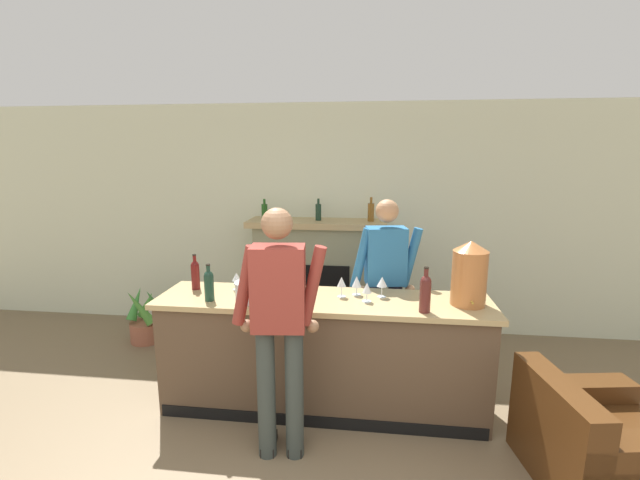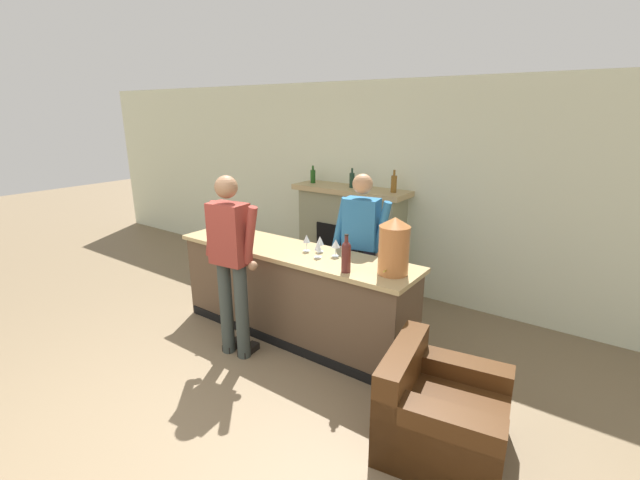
# 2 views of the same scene
# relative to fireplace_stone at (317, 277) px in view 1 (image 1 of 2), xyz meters

# --- Properties ---
(wall_back_panel) EXTENTS (12.00, 0.07, 2.75)m
(wall_back_panel) POSITION_rel_fireplace_stone_xyz_m (0.33, 0.26, 0.67)
(wall_back_panel) COLOR beige
(wall_back_panel) RESTS_ON ground_plane
(bar_counter) EXTENTS (2.76, 0.66, 0.99)m
(bar_counter) POSITION_rel_fireplace_stone_xyz_m (0.25, -1.56, -0.21)
(bar_counter) COLOR brown
(bar_counter) RESTS_ON ground_plane
(fireplace_stone) EXTENTS (1.61, 0.52, 1.68)m
(fireplace_stone) POSITION_rel_fireplace_stone_xyz_m (0.00, 0.00, 0.00)
(fireplace_stone) COLOR gray
(fireplace_stone) RESTS_ON ground_plane
(armchair_black) EXTENTS (0.96, 0.97, 0.74)m
(armchair_black) POSITION_rel_fireplace_stone_xyz_m (2.11, -2.21, -0.45)
(armchair_black) COLOR #462710
(armchair_black) RESTS_ON ground_plane
(potted_plant_corner) EXTENTS (0.42, 0.40, 0.69)m
(potted_plant_corner) POSITION_rel_fireplace_stone_xyz_m (-1.95, -0.49, -0.45)
(potted_plant_corner) COLOR #9F5942
(potted_plant_corner) RESTS_ON ground_plane
(person_customer) EXTENTS (0.66, 0.33, 1.82)m
(person_customer) POSITION_rel_fireplace_stone_xyz_m (0.02, -2.20, 0.30)
(person_customer) COLOR #353C38
(person_customer) RESTS_ON ground_plane
(person_bartender) EXTENTS (0.65, 0.35, 1.76)m
(person_bartender) POSITION_rel_fireplace_stone_xyz_m (0.77, -1.04, 0.27)
(person_bartender) COLOR #312E45
(person_bartender) RESTS_ON ground_plane
(copper_dispenser) EXTENTS (0.27, 0.31, 0.52)m
(copper_dispenser) POSITION_rel_fireplace_stone_xyz_m (1.41, -1.56, 0.54)
(copper_dispenser) COLOR #B06937
(copper_dispenser) RESTS_ON bar_counter
(ice_bucket_steel) EXTENTS (0.23, 0.23, 0.17)m
(ice_bucket_steel) POSITION_rel_fireplace_stone_xyz_m (-0.33, -1.71, 0.36)
(ice_bucket_steel) COLOR silver
(ice_bucket_steel) RESTS_ON bar_counter
(wine_bottle_port_short) EXTENTS (0.08, 0.08, 0.31)m
(wine_bottle_port_short) POSITION_rel_fireplace_stone_xyz_m (-0.66, -1.72, 0.42)
(wine_bottle_port_short) COLOR #183728
(wine_bottle_port_short) RESTS_ON bar_counter
(wine_bottle_burgundy_dark) EXTENTS (0.07, 0.07, 0.32)m
(wine_bottle_burgundy_dark) POSITION_rel_fireplace_stone_xyz_m (-0.89, -1.45, 0.42)
(wine_bottle_burgundy_dark) COLOR #591312
(wine_bottle_burgundy_dark) RESTS_ON bar_counter
(wine_bottle_cabernet_heavy) EXTENTS (0.08, 0.08, 0.35)m
(wine_bottle_cabernet_heavy) POSITION_rel_fireplace_stone_xyz_m (1.05, -1.77, 0.44)
(wine_bottle_cabernet_heavy) COLOR #51201D
(wine_bottle_cabernet_heavy) RESTS_ON bar_counter
(wine_glass_near_bucket) EXTENTS (0.09, 0.09, 0.18)m
(wine_glass_near_bucket) POSITION_rel_fireplace_stone_xyz_m (0.73, -1.47, 0.41)
(wine_glass_near_bucket) COLOR silver
(wine_glass_near_bucket) RESTS_ON bar_counter
(wine_glass_by_dispenser) EXTENTS (0.07, 0.07, 0.18)m
(wine_glass_by_dispenser) POSITION_rel_fireplace_stone_xyz_m (0.40, -1.51, 0.40)
(wine_glass_by_dispenser) COLOR silver
(wine_glass_by_dispenser) RESTS_ON bar_counter
(wine_glass_mid_counter) EXTENTS (0.08, 0.08, 0.17)m
(wine_glass_mid_counter) POSITION_rel_fireplace_stone_xyz_m (0.52, -1.44, 0.39)
(wine_glass_mid_counter) COLOR silver
(wine_glass_mid_counter) RESTS_ON bar_counter
(wine_glass_front_left) EXTENTS (0.08, 0.08, 0.15)m
(wine_glass_front_left) POSITION_rel_fireplace_stone_xyz_m (-0.53, -1.43, 0.39)
(wine_glass_front_left) COLOR silver
(wine_glass_front_left) RESTS_ON bar_counter
(wine_glass_back_row) EXTENTS (0.08, 0.08, 0.16)m
(wine_glass_back_row) POSITION_rel_fireplace_stone_xyz_m (0.61, -1.60, 0.39)
(wine_glass_back_row) COLOR silver
(wine_glass_back_row) RESTS_ON bar_counter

